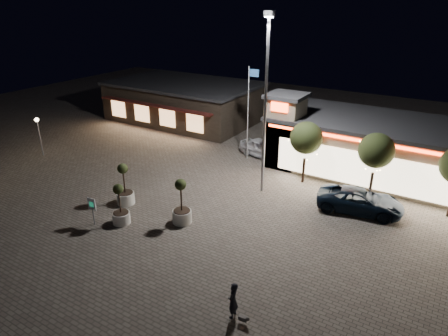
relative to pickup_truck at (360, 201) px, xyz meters
The scene contains 16 objects.
ground 12.43m from the pickup_truck, 135.73° to the right, with size 90.00×90.00×0.00m, color #635A50.
retail_building 7.33m from the pickup_truck, 85.02° to the left, with size 20.40×8.40×6.10m.
restaurant_building 25.57m from the pickup_truck, 153.69° to the left, with size 16.40×11.00×4.30m.
floodlight_pole 9.32m from the pickup_truck, behind, with size 0.60×0.40×12.38m.
flagpole 12.29m from the pickup_truck, 158.08° to the left, with size 0.95×0.10×8.00m.
lamp_post_west 27.33m from the pickup_truck, behind, with size 0.36×0.36×3.48m.
string_tree_a 6.09m from the pickup_truck, 154.38° to the left, with size 2.42×2.42×4.79m.
string_tree_b 3.65m from the pickup_truck, 87.11° to the left, with size 2.42×2.42×4.79m.
pickup_truck is the anchor object (origin of this frame).
white_sedan 11.14m from the pickup_truck, 151.36° to the left, with size 1.88×4.67×1.59m, color silver.
pedestrian 12.84m from the pickup_truck, 100.25° to the right, with size 0.65×0.43×1.78m, color black.
dog 12.86m from the pickup_truck, 97.26° to the right, with size 0.51×0.21×0.27m.
planter_left 15.79m from the pickup_truck, 152.09° to the right, with size 1.21×1.21×2.97m.
planter_mid 15.51m from the pickup_truck, 142.49° to the right, with size 1.10×1.10×2.71m.
planter_right 11.72m from the pickup_truck, 141.19° to the right, with size 1.22×1.22×3.00m.
valet_sign 17.20m from the pickup_truck, 142.43° to the right, with size 0.61×0.10×1.84m.
Camera 1 is at (13.52, -15.89, 13.16)m, focal length 32.00 mm.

